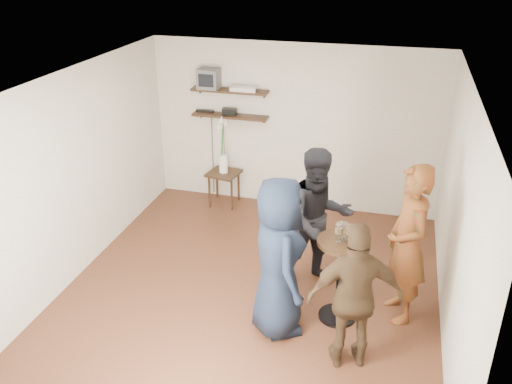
% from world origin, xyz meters
% --- Properties ---
extents(room, '(4.58, 5.08, 2.68)m').
position_xyz_m(room, '(0.00, 0.00, 1.30)').
color(room, '#472416').
rests_on(room, ground).
extents(shelf_upper, '(1.20, 0.25, 0.04)m').
position_xyz_m(shelf_upper, '(-1.00, 2.38, 1.85)').
color(shelf_upper, black).
rests_on(shelf_upper, room).
extents(shelf_lower, '(1.20, 0.25, 0.04)m').
position_xyz_m(shelf_lower, '(-1.00, 2.38, 1.45)').
color(shelf_lower, black).
rests_on(shelf_lower, room).
extents(crt_monitor, '(0.32, 0.30, 0.30)m').
position_xyz_m(crt_monitor, '(-1.33, 2.38, 2.02)').
color(crt_monitor, '#59595B').
rests_on(crt_monitor, shelf_upper).
extents(dvd_deck, '(0.40, 0.24, 0.06)m').
position_xyz_m(dvd_deck, '(-0.76, 2.38, 1.90)').
color(dvd_deck, silver).
rests_on(dvd_deck, shelf_upper).
extents(radio, '(0.22, 0.10, 0.10)m').
position_xyz_m(radio, '(-1.01, 2.38, 1.52)').
color(radio, black).
rests_on(radio, shelf_lower).
extents(power_strip, '(0.30, 0.05, 0.03)m').
position_xyz_m(power_strip, '(-1.43, 2.42, 1.48)').
color(power_strip, black).
rests_on(power_strip, shelf_lower).
extents(side_table, '(0.54, 0.54, 0.56)m').
position_xyz_m(side_table, '(-1.07, 2.20, 0.47)').
color(side_table, black).
rests_on(side_table, room).
extents(vase_lilies, '(0.19, 0.20, 0.96)m').
position_xyz_m(vase_lilies, '(-1.07, 2.20, 0.87)').
color(vase_lilies, white).
rests_on(vase_lilies, side_table).
extents(drinks_table, '(0.56, 0.56, 1.02)m').
position_xyz_m(drinks_table, '(1.10, -0.26, 0.65)').
color(drinks_table, black).
rests_on(drinks_table, room).
extents(wine_glass_fl, '(0.07, 0.07, 0.22)m').
position_xyz_m(wine_glass_fl, '(1.05, -0.29, 1.17)').
color(wine_glass_fl, silver).
rests_on(wine_glass_fl, drinks_table).
extents(wine_glass_fr, '(0.07, 0.07, 0.21)m').
position_xyz_m(wine_glass_fr, '(1.16, -0.28, 1.16)').
color(wine_glass_fr, silver).
rests_on(wine_glass_fr, drinks_table).
extents(wine_glass_bl, '(0.07, 0.07, 0.20)m').
position_xyz_m(wine_glass_bl, '(1.07, -0.20, 1.15)').
color(wine_glass_bl, silver).
rests_on(wine_glass_bl, drinks_table).
extents(wine_glass_br, '(0.07, 0.07, 0.21)m').
position_xyz_m(wine_glass_br, '(1.11, -0.24, 1.16)').
color(wine_glass_br, silver).
rests_on(wine_glass_br, drinks_table).
extents(person_plaid, '(0.65, 0.79, 1.87)m').
position_xyz_m(person_plaid, '(1.78, -0.01, 0.93)').
color(person_plaid, red).
rests_on(person_plaid, room).
extents(person_dark, '(1.10, 1.03, 1.80)m').
position_xyz_m(person_dark, '(0.74, 0.37, 0.90)').
color(person_dark, black).
rests_on(person_dark, room).
extents(person_navy, '(0.93, 1.05, 1.81)m').
position_xyz_m(person_navy, '(0.47, -0.60, 0.91)').
color(person_navy, black).
rests_on(person_navy, room).
extents(person_brown, '(1.02, 0.66, 1.61)m').
position_xyz_m(person_brown, '(1.32, -0.94, 0.80)').
color(person_brown, '#402D1B').
rests_on(person_brown, room).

